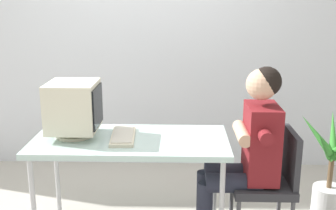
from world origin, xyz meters
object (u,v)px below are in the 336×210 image
(desk, at_px, (131,146))
(potted_plant, at_px, (330,174))
(crt_monitor, at_px, (74,107))
(person_seated, at_px, (247,147))
(keyboard, at_px, (123,136))
(office_chair, at_px, (270,178))

(desk, height_order, potted_plant, potted_plant)
(crt_monitor, bearing_deg, desk, -6.11)
(crt_monitor, height_order, person_seated, person_seated)
(crt_monitor, bearing_deg, keyboard, -5.31)
(desk, height_order, person_seated, person_seated)
(keyboard, height_order, potted_plant, potted_plant)
(crt_monitor, distance_m, keyboard, 0.41)
(potted_plant, bearing_deg, office_chair, -152.20)
(desk, height_order, office_chair, office_chair)
(desk, xyz_separation_m, person_seated, (0.84, -0.01, 0.01))
(office_chair, bearing_deg, keyboard, 178.80)
(office_chair, bearing_deg, desk, 179.34)
(keyboard, bearing_deg, crt_monitor, 174.69)
(keyboard, distance_m, potted_plant, 1.67)
(keyboard, height_order, person_seated, person_seated)
(office_chair, relative_size, person_seated, 0.64)
(crt_monitor, relative_size, keyboard, 0.95)
(potted_plant, bearing_deg, person_seated, -158.40)
(crt_monitor, bearing_deg, potted_plant, 6.63)
(person_seated, xyz_separation_m, potted_plant, (0.71, 0.28, -0.33))
(desk, relative_size, person_seated, 1.09)
(desk, bearing_deg, crt_monitor, 173.89)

